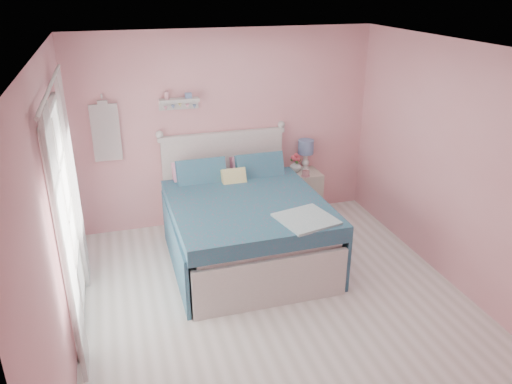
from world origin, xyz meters
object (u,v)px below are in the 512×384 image
table_lamp (306,149)px  vase (296,166)px  teacup (306,173)px  bed (244,225)px  nightstand (302,194)px

table_lamp → vase: size_ratio=2.52×
teacup → bed: bearing=-146.5°
table_lamp → teacup: bearing=-110.1°
table_lamp → teacup: table_lamp is taller
table_lamp → bed: bearing=-140.5°
vase → teacup: size_ratio=1.71×
nightstand → teacup: (-0.03, -0.15, 0.37)m
bed → table_lamp: 1.60m
table_lamp → vase: 0.27m
nightstand → vase: vase is taller
bed → vase: bearing=41.5°
nightstand → vase: size_ratio=3.86×
nightstand → table_lamp: size_ratio=1.53×
nightstand → bed: bearing=-141.9°
bed → teacup: bed is taller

